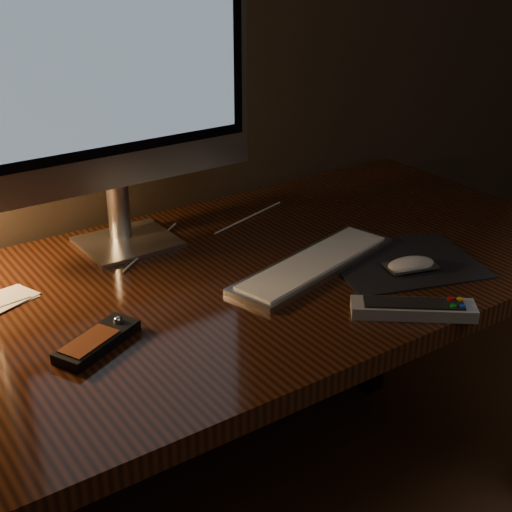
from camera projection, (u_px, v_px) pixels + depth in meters
desk at (206, 319)px, 1.48m from camera, size 1.60×0.75×0.75m
monitor at (115, 70)px, 1.36m from camera, size 0.59×0.17×0.62m
keyboard at (314, 264)px, 1.41m from camera, size 0.42×0.21×0.02m
mousepad at (403, 262)px, 1.43m from camera, size 0.34×0.31×0.00m
mouse at (411, 266)px, 1.39m from camera, size 0.11×0.08×0.02m
media_remote at (97, 341)px, 1.14m from camera, size 0.16×0.12×0.03m
tv_remote at (413, 308)px, 1.24m from camera, size 0.20×0.17×0.03m
papers at (4, 299)px, 1.29m from camera, size 0.12×0.09×0.01m
cable at (204, 233)px, 1.57m from camera, size 0.46×0.23×0.00m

